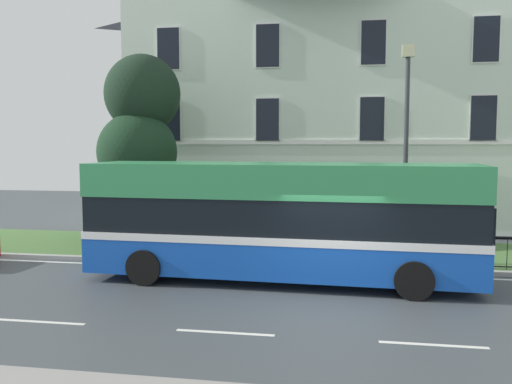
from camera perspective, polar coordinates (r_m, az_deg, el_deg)
ground_plane at (r=13.53m, az=7.77°, el=-11.18°), size 60.00×56.00×0.18m
georgian_townhouse at (r=27.76m, az=7.20°, el=9.90°), size 17.24×10.59×11.92m
iron_verge_railing at (r=16.86m, az=5.42°, el=-5.67°), size 13.40×0.04×0.97m
evergreen_tree at (r=20.76m, az=-11.79°, el=3.08°), size 4.16×4.16×6.96m
single_decker_bus at (r=14.84m, az=2.54°, el=-2.91°), size 10.62×2.87×3.23m
street_lamp_post at (r=17.13m, az=15.43°, el=5.35°), size 0.36×0.24×6.57m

